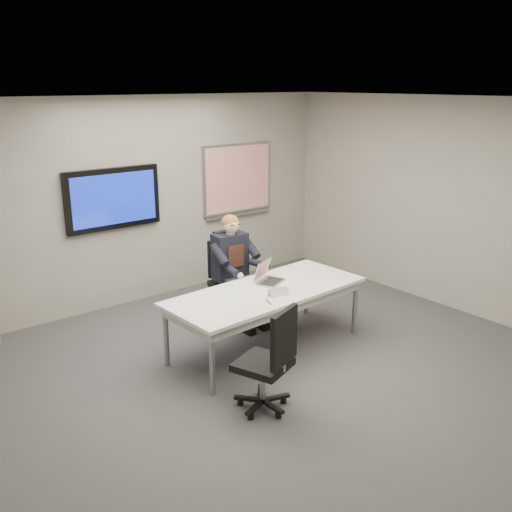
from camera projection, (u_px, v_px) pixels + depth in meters
floor at (291, 377)px, 5.98m from camera, size 6.00×6.00×0.02m
ceiling at (297, 100)px, 5.15m from camera, size 6.00×6.00×0.02m
wall_back at (146, 201)px, 7.80m from camera, size 6.00×0.02×2.80m
wall_right at (465, 208)px, 7.36m from camera, size 0.02×6.00×2.80m
conference_table at (266, 297)px, 6.44m from camera, size 2.38×1.08×0.72m
tv_display at (113, 199)px, 7.43m from camera, size 1.30×0.09×0.80m
whiteboard at (238, 180)px, 8.67m from camera, size 1.25×0.08×1.10m
office_chair_far at (228, 294)px, 7.43m from camera, size 0.58×0.58×1.00m
office_chair_near at (267, 378)px, 5.29m from camera, size 0.64×0.64×1.04m
seated_person at (239, 281)px, 7.17m from camera, size 0.44×0.76×1.39m
laptop at (267, 276)px, 6.67m from camera, size 0.41×0.44×0.24m
name_tent at (278, 292)px, 6.23m from camera, size 0.23×0.10×0.09m
pen at (268, 302)px, 6.05m from camera, size 0.06×0.14×0.01m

